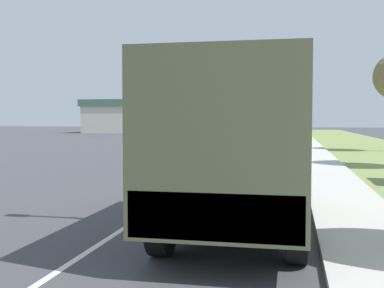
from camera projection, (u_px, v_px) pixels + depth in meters
ground_plane at (252, 145)px, 38.96m from camera, size 180.00×180.00×0.00m
lane_centre_stripe at (252, 145)px, 38.96m from camera, size 0.12×120.00×0.00m
sidewalk_right at (309, 145)px, 38.04m from camera, size 1.80×120.00×0.12m
grass_strip_right at (367, 146)px, 37.15m from camera, size 7.00×120.00×0.02m
military_truck at (243, 141)px, 9.29m from camera, size 2.32×7.32×3.04m
car_nearest_ahead at (178, 150)px, 22.26m from camera, size 1.93×4.73×1.46m
car_second_ahead at (218, 139)px, 34.53m from camera, size 1.72×4.77×1.54m
car_third_ahead at (281, 135)px, 44.06m from camera, size 1.76×4.67×1.49m
building_distant at (146, 116)px, 75.18m from camera, size 18.14×10.68×5.07m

